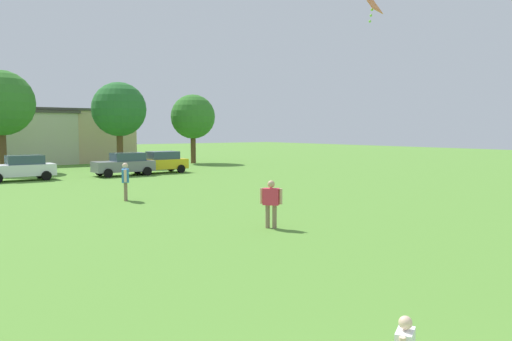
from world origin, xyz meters
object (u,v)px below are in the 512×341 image
Objects in this scene: parked_car_gray_3 at (125,164)px; tree_far_right at (193,117)px; bystander_midfield at (125,178)px; kite at (372,5)px; tree_right at (119,110)px; parked_car_white_2 at (21,168)px; parked_car_yellow_4 at (160,162)px; adult_bystander at (271,200)px; tree_center at (0,103)px.

tree_far_right reaches higher than parked_car_gray_3.
kite reaches higher than bystander_midfield.
tree_right is at bearing 178.68° from tree_far_right.
parked_car_yellow_4 is at bearing -179.43° from parked_car_white_2.
tree_far_right reaches higher than parked_car_yellow_4.
kite is 0.28× the size of parked_car_yellow_4.
parked_car_gray_3 is at bearing 130.99° from adult_bystander.
adult_bystander is at bearing -101.34° from tree_right.
bystander_midfield reaches higher than parked_car_yellow_4.
tree_center is (-8.10, 30.79, -2.59)m from kite.
tree_far_right is at bearing 73.41° from kite.
parked_car_gray_3 is (3.12, 21.81, -0.12)m from adult_bystander.
parked_car_gray_3 is at bearing -139.36° from tree_far_right.
bystander_midfield is (-1.60, 9.27, 0.10)m from adult_bystander.
parked_car_yellow_4 is (6.20, 22.41, -0.12)m from adult_bystander.
tree_right reaches higher than bystander_midfield.
kite is at bearing -126.65° from bystander_midfield.
bystander_midfield is 0.23× the size of tree_right.
parked_car_white_2 and parked_car_gray_3 have the same top height.
bystander_midfield is at bearing -84.49° from tree_center.
tree_center is 17.47m from tree_far_right.
tree_right is (3.13, 9.34, 4.37)m from parked_car_gray_3.
tree_far_right is (7.60, 8.56, 3.81)m from parked_car_yellow_4.
tree_center is at bearing -178.16° from tree_far_right.
adult_bystander is at bearing 175.21° from kite.
bystander_midfield is 26.86m from tree_far_right.
adult_bystander is at bearing 99.65° from parked_car_white_2.
parked_car_gray_3 is at bearing -51.84° from tree_center.
parked_car_yellow_4 is (3.08, 0.60, 0.00)m from parked_car_gray_3.
tree_far_right is (17.59, 8.66, 3.81)m from parked_car_white_2.
tree_right is at bearing 4.26° from tree_center.
tree_right is (7.85, 21.88, 4.15)m from bystander_midfield.
bystander_midfield is 15.29m from parked_car_yellow_4.
kite reaches higher than tree_right.
bystander_midfield is at bearing 99.55° from parked_car_white_2.
tree_right is (10.04, 8.84, 4.37)m from parked_car_white_2.
parked_car_white_2 is at bearing -138.65° from tree_right.
adult_bystander is 22.03m from parked_car_gray_3.
kite is 32.89m from tree_far_right.
kite reaches higher than parked_car_gray_3.
parked_car_white_2 is 0.62× the size of tree_far_right.
tree_right reaches higher than parked_car_gray_3.
parked_car_white_2 is at bearing 0.57° from parked_car_yellow_4.
tree_far_right is (17.44, 0.56, -0.79)m from tree_center.
tree_center is (-9.84, 8.00, 4.60)m from parked_car_yellow_4.
parked_car_gray_3 is 11.87m from tree_center.
tree_center reaches higher than tree_right.
parked_car_yellow_4 is at bearing -131.57° from tree_far_right.
tree_center is at bearing -39.11° from parked_car_yellow_4.
tree_center reaches higher than parked_car_white_2.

